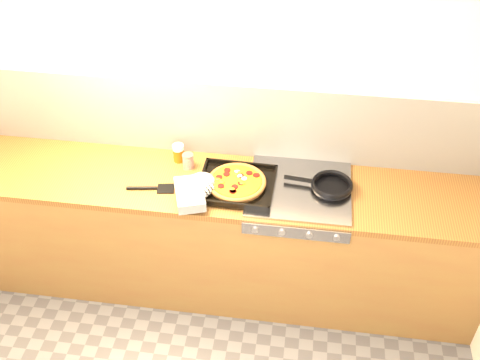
# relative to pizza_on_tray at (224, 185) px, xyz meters

# --- Properties ---
(room_shell) EXTENTS (3.20, 3.20, 3.20)m
(room_shell) POSITION_rel_pizza_on_tray_xyz_m (-0.01, 0.36, 0.20)
(room_shell) COLOR white
(room_shell) RESTS_ON ground
(counter_run) EXTENTS (3.20, 0.62, 0.90)m
(counter_run) POSITION_rel_pizza_on_tray_xyz_m (-0.01, 0.07, -0.50)
(counter_run) COLOR olive
(counter_run) RESTS_ON ground
(stovetop) EXTENTS (0.60, 0.56, 0.02)m
(stovetop) POSITION_rel_pizza_on_tray_xyz_m (0.44, 0.07, -0.04)
(stovetop) COLOR #929397
(stovetop) RESTS_ON counter_run
(pizza_on_tray) EXTENTS (0.59, 0.50, 0.08)m
(pizza_on_tray) POSITION_rel_pizza_on_tray_xyz_m (0.00, 0.00, 0.00)
(pizza_on_tray) COLOR black
(pizza_on_tray) RESTS_ON stovetop
(frying_pan) EXTENTS (0.42, 0.27, 0.04)m
(frying_pan) POSITION_rel_pizza_on_tray_xyz_m (0.62, 0.09, -0.01)
(frying_pan) COLOR black
(frying_pan) RESTS_ON stovetop
(tomato_can) EXTENTS (0.08, 0.08, 0.10)m
(tomato_can) POSITION_rel_pizza_on_tray_xyz_m (-0.25, 0.19, 0.00)
(tomato_can) COLOR #990E0C
(tomato_can) RESTS_ON counter_run
(juice_glass) EXTENTS (0.08, 0.08, 0.12)m
(juice_glass) POSITION_rel_pizza_on_tray_xyz_m (-0.33, 0.25, 0.01)
(juice_glass) COLOR #E44F0D
(juice_glass) RESTS_ON counter_run
(wooden_spoon) EXTENTS (0.30, 0.08, 0.02)m
(wooden_spoon) POSITION_rel_pizza_on_tray_xyz_m (0.03, 0.22, -0.04)
(wooden_spoon) COLOR #AC8349
(wooden_spoon) RESTS_ON counter_run
(black_spatula) EXTENTS (0.29, 0.10, 0.02)m
(black_spatula) POSITION_rel_pizza_on_tray_xyz_m (-0.42, -0.04, -0.04)
(black_spatula) COLOR black
(black_spatula) RESTS_ON counter_run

